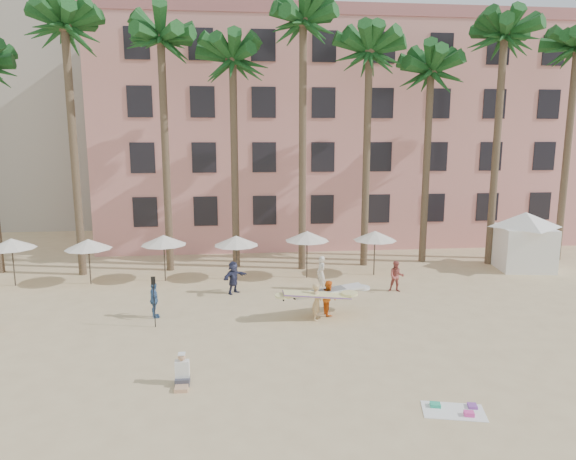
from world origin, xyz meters
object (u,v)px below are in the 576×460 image
(carrier_white, at_px, (329,296))
(cabana, at_px, (524,236))
(carrier_yellow, at_px, (317,299))
(pink_hotel, at_px, (332,136))

(carrier_white, bearing_deg, cabana, 27.30)
(carrier_yellow, height_order, carrier_white, carrier_yellow)
(cabana, bearing_deg, carrier_yellow, -151.75)
(cabana, bearing_deg, carrier_white, -152.70)
(pink_hotel, height_order, cabana, pink_hotel)
(pink_hotel, xyz_separation_m, cabana, (9.42, -12.94, -5.93))
(carrier_white, bearing_deg, carrier_yellow, -135.98)
(pink_hotel, height_order, carrier_white, pink_hotel)
(cabana, xyz_separation_m, carrier_yellow, (-13.96, -7.50, -1.11))
(pink_hotel, relative_size, cabana, 6.84)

